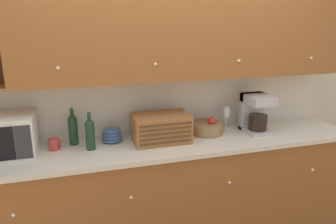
# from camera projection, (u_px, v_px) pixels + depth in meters

# --- Properties ---
(ground_plane) EXTENTS (24.00, 24.00, 0.00)m
(ground_plane) POSITION_uv_depth(u_px,v_px,m) (162.00, 218.00, 3.30)
(ground_plane) COLOR #896647
(wall_back) EXTENTS (5.65, 0.06, 2.60)m
(wall_back) POSITION_uv_depth(u_px,v_px,m) (161.00, 92.00, 2.97)
(wall_back) COLOR beige
(wall_back) RESTS_ON ground_plane
(counter_unit) EXTENTS (3.27, 0.63, 0.94)m
(counter_unit) POSITION_uv_depth(u_px,v_px,m) (171.00, 191.00, 2.89)
(counter_unit) COLOR #935628
(counter_unit) RESTS_ON ground_plane
(backsplash_panel) EXTENTS (3.25, 0.01, 0.51)m
(backsplash_panel) POSITION_uv_depth(u_px,v_px,m) (162.00, 103.00, 2.96)
(backsplash_panel) COLOR silver
(backsplash_panel) RESTS_ON counter_unit
(upper_cabinets) EXTENTS (3.25, 0.37, 0.83)m
(upper_cabinets) POSITION_uv_depth(u_px,v_px,m) (186.00, 28.00, 2.67)
(upper_cabinets) COLOR #935628
(upper_cabinets) RESTS_ON backsplash_panel
(microwave) EXTENTS (0.49, 0.38, 0.31)m
(microwave) POSITION_uv_depth(u_px,v_px,m) (1.00, 136.00, 2.44)
(microwave) COLOR silver
(microwave) RESTS_ON counter_unit
(mug) EXTENTS (0.09, 0.08, 0.09)m
(mug) POSITION_uv_depth(u_px,v_px,m) (54.00, 144.00, 2.57)
(mug) COLOR #B73D38
(mug) RESTS_ON counter_unit
(second_wine_bottle) EXTENTS (0.07, 0.07, 0.31)m
(second_wine_bottle) POSITION_uv_depth(u_px,v_px,m) (73.00, 128.00, 2.66)
(second_wine_bottle) COLOR #19381E
(second_wine_bottle) RESTS_ON counter_unit
(wine_bottle) EXTENTS (0.07, 0.07, 0.30)m
(wine_bottle) POSITION_uv_depth(u_px,v_px,m) (90.00, 133.00, 2.55)
(wine_bottle) COLOR #19381E
(wine_bottle) RESTS_ON counter_unit
(bowl_stack_on_counter) EXTENTS (0.18, 0.18, 0.12)m
(bowl_stack_on_counter) POSITION_uv_depth(u_px,v_px,m) (112.00, 135.00, 2.74)
(bowl_stack_on_counter) COLOR #3D5B93
(bowl_stack_on_counter) RESTS_ON counter_unit
(bread_box) EXTENTS (0.47, 0.30, 0.23)m
(bread_box) POSITION_uv_depth(u_px,v_px,m) (161.00, 128.00, 2.73)
(bread_box) COLOR #996033
(bread_box) RESTS_ON counter_unit
(fruit_basket) EXTENTS (0.29, 0.29, 0.16)m
(fruit_basket) POSITION_uv_depth(u_px,v_px,m) (207.00, 128.00, 2.93)
(fruit_basket) COLOR #937047
(fruit_basket) RESTS_ON counter_unit
(wine_glass) EXTENTS (0.07, 0.07, 0.22)m
(wine_glass) POSITION_uv_depth(u_px,v_px,m) (226.00, 113.00, 3.03)
(wine_glass) COLOR silver
(wine_glass) RESTS_ON counter_unit
(coffee_maker) EXTENTS (0.22, 0.27, 0.34)m
(coffee_maker) POSITION_uv_depth(u_px,v_px,m) (256.00, 113.00, 2.96)
(coffee_maker) COLOR #B7B7BC
(coffee_maker) RESTS_ON counter_unit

